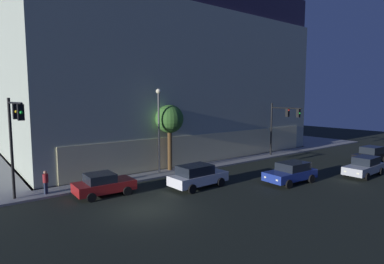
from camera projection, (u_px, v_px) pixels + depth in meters
The scene contains 13 objects.
ground_plane at pixel (146, 209), 19.25m from camera, with size 120.00×120.00×0.00m, color black.
sidewalk_corner at pixel (29, 142), 47.56m from camera, with size 80.00×60.00×0.15m, color gray.
modern_building at pixel (158, 76), 40.17m from camera, with size 34.04×21.03×19.38m.
traffic_light_near_corner at pixel (15, 129), 19.24m from camera, with size 0.36×4.10×6.64m.
traffic_light_far_corner at pixel (282, 120), 35.31m from camera, with size 0.34×3.96×6.02m.
street_lamp_sidewalk at pixel (159, 120), 27.38m from camera, with size 0.44×0.44×7.41m.
sidewalk_tree at pixel (170, 120), 28.74m from camera, with size 2.57×2.57×6.01m.
pedestrian_waiting at pixel (46, 180), 21.78m from camera, with size 0.36×0.36×1.64m.
car_red at pixel (103, 184), 22.03m from camera, with size 4.11×2.32×1.56m.
car_white at pixel (197, 176), 23.89m from camera, with size 4.67×2.26×1.75m.
car_blue at pixel (291, 172), 25.25m from camera, with size 4.61×2.33×1.63m.
car_silver at pixel (364, 166), 27.56m from camera, with size 4.86×2.08×1.65m.
car_black at pixel (370, 155), 33.06m from camera, with size 4.31×2.04×1.69m.
Camera 1 is at (-9.10, -16.49, 6.78)m, focal length 29.54 mm.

